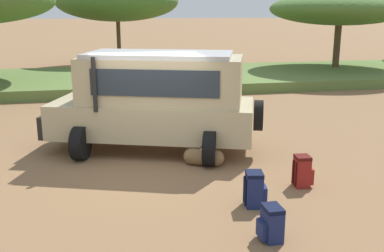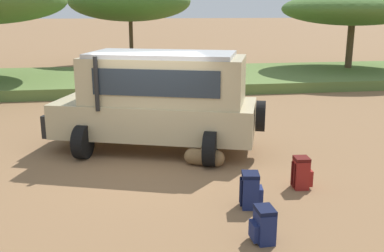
{
  "view_description": "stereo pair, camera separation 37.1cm",
  "coord_description": "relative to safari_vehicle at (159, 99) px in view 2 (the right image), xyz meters",
  "views": [
    {
      "loc": [
        -0.96,
        -9.68,
        3.45
      ],
      "look_at": [
        0.87,
        -0.52,
        1.0
      ],
      "focal_mm": 42.0,
      "sensor_mm": 36.0,
      "label": 1
    },
    {
      "loc": [
        -0.6,
        -9.74,
        3.45
      ],
      "look_at": [
        0.87,
        -0.52,
        1.0
      ],
      "focal_mm": 42.0,
      "sensor_mm": 36.0,
      "label": 2
    }
  ],
  "objects": [
    {
      "name": "safari_vehicle",
      "position": [
        0.0,
        0.0,
        0.0
      ],
      "size": [
        5.44,
        3.67,
        2.44
      ],
      "color": "tan",
      "rests_on": "ground_plane"
    },
    {
      "name": "acacia_tree_right_mid",
      "position": [
        -0.19,
        17.51,
        2.58
      ],
      "size": [
        7.36,
        6.86,
        5.07
      ],
      "color": "brown",
      "rests_on": "ground_plane"
    },
    {
      "name": "duffel_bag_low_black_case",
      "position": [
        0.89,
        -1.34,
        -1.1
      ],
      "size": [
        0.88,
        0.62,
        0.48
      ],
      "color": "brown",
      "rests_on": "ground_plane"
    },
    {
      "name": "backpack_beside_front_wheel",
      "position": [
        2.54,
        -2.95,
        -0.98
      ],
      "size": [
        0.41,
        0.35,
        0.64
      ],
      "color": "maroon",
      "rests_on": "ground_plane"
    },
    {
      "name": "ground_plane",
      "position": [
        -0.31,
        -1.07,
        -1.29
      ],
      "size": [
        320.0,
        320.0,
        0.0
      ],
      "primitive_type": "plane",
      "color": "olive"
    },
    {
      "name": "backpack_cluster_center",
      "position": [
        1.15,
        -4.86,
        -1.03
      ],
      "size": [
        0.38,
        0.39,
        0.55
      ],
      "color": "navy",
      "rests_on": "ground_plane"
    },
    {
      "name": "grass_bank",
      "position": [
        -0.31,
        10.32,
        -1.07
      ],
      "size": [
        120.0,
        7.0,
        0.44
      ],
      "color": "#5B7538",
      "rests_on": "ground_plane"
    },
    {
      "name": "backpack_near_rear_wheel",
      "position": [
        1.3,
        -3.64,
        -0.98
      ],
      "size": [
        0.44,
        0.41,
        0.64
      ],
      "color": "navy",
      "rests_on": "ground_plane"
    },
    {
      "name": "acacia_tree_far_right",
      "position": [
        10.92,
        11.21,
        2.13
      ],
      "size": [
        7.25,
        6.81,
        4.27
      ],
      "color": "brown",
      "rests_on": "ground_plane"
    }
  ]
}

